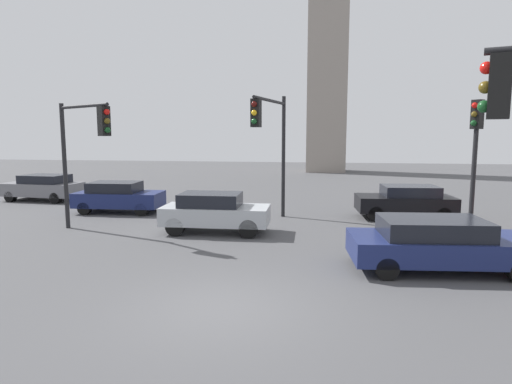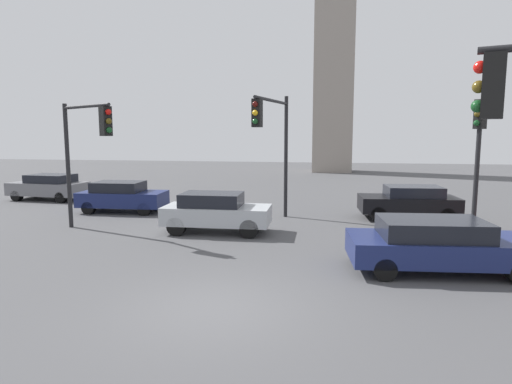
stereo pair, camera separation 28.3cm
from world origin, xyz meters
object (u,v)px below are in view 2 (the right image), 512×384
car_2 (49,186)px  car_5 (122,196)px  car_0 (438,244)px  car_3 (409,202)px  traffic_light_0 (273,132)px  car_1 (216,212)px  traffic_light_2 (86,139)px  traffic_light_1 (478,142)px

car_2 → car_5: size_ratio=1.05×
car_0 → car_3: size_ratio=1.17×
traffic_light_0 → car_5: size_ratio=1.31×
traffic_light_0 → car_1: 3.95m
traffic_light_2 → car_0: 12.22m
traffic_light_1 → traffic_light_0: bearing=-50.9°
car_1 → car_2: (-11.26, 6.32, -0.03)m
traffic_light_1 → car_3: size_ratio=1.15×
car_1 → car_5: car_1 is taller
traffic_light_2 → car_0: (11.61, -2.68, -2.72)m
car_3 → car_5: size_ratio=1.04×
car_1 → car_3: car_1 is taller
traffic_light_0 → car_1: traffic_light_0 is taller
car_2 → traffic_light_0: bearing=164.8°
traffic_light_2 → car_5: (-0.89, 4.29, -2.71)m
traffic_light_2 → car_5: traffic_light_2 is taller
car_0 → car_1: size_ratio=1.24×
traffic_light_1 → car_5: 15.11m
traffic_light_1 → car_2: traffic_light_1 is taller
car_0 → car_5: bearing=145.6°
car_3 → traffic_light_0: bearing=16.3°
traffic_light_1 → car_5: (-14.63, 2.70, -2.62)m
car_1 → car_3: size_ratio=0.95×
car_0 → car_3: car_3 is taller
car_5 → traffic_light_0: bearing=-15.1°
traffic_light_2 → car_3: bearing=52.5°
traffic_light_1 → traffic_light_2: 13.84m
traffic_light_2 → car_1: size_ratio=1.21×
traffic_light_2 → car_2: size_ratio=1.13×
car_0 → car_2: (-18.29, 9.85, 0.01)m
car_3 → car_5: same height
traffic_light_2 → car_5: bearing=132.6°
car_1 → car_3: bearing=26.3°
traffic_light_0 → car_5: 8.10m
car_0 → car_1: 7.86m
traffic_light_1 → traffic_light_2: bearing=-35.8°
car_2 → car_1: bearing=154.3°
traffic_light_0 → traffic_light_2: (-6.47, -2.67, -0.27)m
car_2 → car_5: same height
car_2 → car_3: size_ratio=1.01×
car_0 → traffic_light_0: bearing=128.6°
traffic_light_2 → car_0: traffic_light_2 is taller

